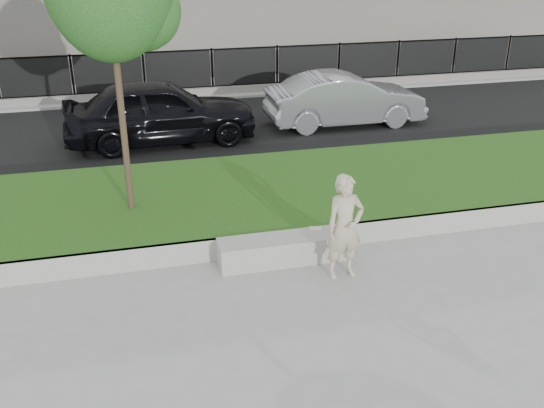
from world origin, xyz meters
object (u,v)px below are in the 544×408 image
object	(u,v)px
stone_bench	(283,249)
car_dark	(161,111)
man	(345,227)
car_silver	(345,99)
book	(316,229)

from	to	relation	value
stone_bench	car_dark	size ratio (longest dim) A/B	0.44
man	car_silver	bearing A→B (deg)	63.65
stone_bench	car_dark	bearing A→B (deg)	101.85
man	car_dark	bearing A→B (deg)	100.84
stone_bench	car_silver	size ratio (longest dim) A/B	0.49
book	car_dark	bearing A→B (deg)	118.36
book	car_dark	size ratio (longest dim) A/B	0.04
car_silver	man	bearing A→B (deg)	159.34
book	car_dark	world-z (taller)	car_dark
man	book	distance (m)	0.94
car_silver	book	bearing A→B (deg)	155.80
stone_bench	man	bearing A→B (deg)	-39.87
book	man	bearing A→B (deg)	-65.58
man	car_silver	size ratio (longest dim) A/B	0.39
stone_bench	man	world-z (taller)	man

